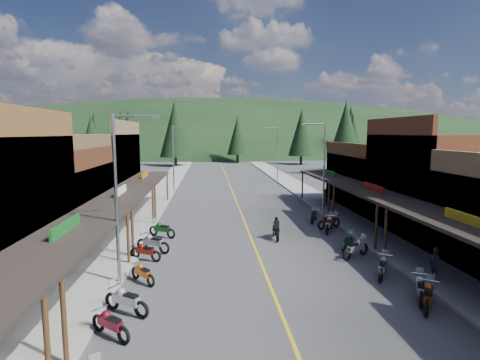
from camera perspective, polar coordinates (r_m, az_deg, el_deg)
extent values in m
plane|color=#38383A|center=(24.65, 2.02, -9.66)|extent=(220.00, 220.00, 0.00)
cube|color=gold|center=(44.09, -1.03, -2.11)|extent=(0.15, 90.00, 0.01)
cube|color=gray|center=(44.39, -12.31, -2.12)|extent=(3.40, 94.00, 0.15)
cube|color=gray|center=(45.47, 9.99, -1.85)|extent=(3.40, 94.00, 0.15)
cylinder|color=#472D19|center=(12.16, -27.33, -21.34)|extent=(0.16, 0.16, 3.00)
cube|color=brown|center=(17.44, -29.64, -3.81)|extent=(0.30, 10.20, 8.20)
cube|color=black|center=(17.12, -24.96, -7.51)|extent=(3.20, 10.20, 0.18)
cylinder|color=#472D19|center=(13.15, -25.22, -18.97)|extent=(0.16, 0.16, 3.00)
cylinder|color=#472D19|center=(21.26, -16.68, -8.51)|extent=(0.16, 0.16, 3.00)
cube|color=#14591E|center=(17.07, -25.00, -6.86)|extent=(0.12, 3.00, 0.70)
cube|color=#3F2111|center=(27.90, -28.37, -3.26)|extent=(8.00, 9.00, 5.00)
cube|color=#3F2111|center=(26.49, -20.80, -2.06)|extent=(0.30, 9.00, 6.20)
cube|color=black|center=(26.14, -17.73, -2.27)|extent=(3.20, 9.00, 0.18)
cylinder|color=#472D19|center=(22.40, -16.05, -7.69)|extent=(0.16, 0.16, 3.00)
cylinder|color=#472D19|center=(29.89, -13.14, -3.87)|extent=(0.16, 0.16, 3.00)
cube|color=silver|center=(26.11, -17.75, -1.84)|extent=(0.12, 3.00, 0.70)
cube|color=brown|center=(36.67, -22.49, 0.95)|extent=(8.00, 10.20, 7.00)
cube|color=brown|center=(35.62, -16.63, 2.00)|extent=(0.30, 10.20, 8.20)
cube|color=black|center=(35.46, -14.27, 0.27)|extent=(3.20, 10.20, 0.18)
cylinder|color=#472D19|center=(31.06, -12.82, -3.45)|extent=(0.16, 0.16, 3.00)
cylinder|color=#472D19|center=(39.87, -11.02, -1.07)|extent=(0.16, 0.16, 3.00)
cube|color=#CC590C|center=(35.44, -14.28, 0.59)|extent=(0.12, 3.00, 0.70)
cube|color=black|center=(19.75, 31.20, -5.98)|extent=(3.20, 10.20, 0.18)
cylinder|color=#472D19|center=(23.08, 21.30, -7.46)|extent=(0.16, 0.16, 3.00)
cube|color=gold|center=(19.71, 31.24, -5.41)|extent=(0.12, 3.00, 0.70)
cube|color=#562B19|center=(30.44, 28.82, -0.57)|extent=(8.00, 9.00, 7.00)
cube|color=#562B19|center=(28.42, 22.40, 0.51)|extent=(0.30, 9.00, 8.20)
cube|color=black|center=(27.94, 19.65, -1.75)|extent=(3.20, 9.00, 0.18)
cylinder|color=#472D19|center=(24.13, 20.05, -6.78)|extent=(0.16, 0.16, 3.00)
cylinder|color=#472D19|center=(31.21, 14.07, -3.44)|extent=(0.16, 0.16, 3.00)
cube|color=#B2140F|center=(27.91, 19.66, -1.35)|extent=(0.12, 3.00, 0.70)
cube|color=#4C2D16|center=(38.85, 20.93, -0.14)|extent=(8.00, 10.20, 5.00)
cube|color=#4C2D16|center=(37.28, 15.63, 0.71)|extent=(0.30, 10.20, 6.20)
cube|color=black|center=(36.81, 13.51, 0.54)|extent=(3.20, 10.20, 0.18)
cylinder|color=#472D19|center=(32.33, 13.39, -3.05)|extent=(0.16, 0.16, 3.00)
cylinder|color=#472D19|center=(40.87, 9.48, -0.83)|extent=(0.16, 0.16, 3.00)
cube|color=#14591E|center=(36.79, 13.52, 0.85)|extent=(0.12, 3.00, 0.70)
cylinder|color=gray|center=(18.22, -18.34, -3.12)|extent=(0.16, 0.16, 8.00)
cylinder|color=gray|center=(17.75, -15.66, 9.37)|extent=(2.00, 0.10, 0.10)
cube|color=gray|center=(17.60, -12.74, 9.32)|extent=(0.35, 0.18, 0.12)
cylinder|color=gray|center=(45.73, -10.13, 3.15)|extent=(0.16, 0.16, 8.00)
cylinder|color=gray|center=(45.55, -8.97, 8.07)|extent=(2.00, 0.10, 0.10)
cube|color=gray|center=(45.49, -7.83, 8.03)|extent=(0.35, 0.18, 0.12)
cylinder|color=gray|center=(33.09, 12.70, 1.57)|extent=(0.16, 0.16, 8.00)
cylinder|color=gray|center=(32.66, 11.20, 8.39)|extent=(2.00, 0.10, 0.10)
cube|color=gray|center=(32.43, 9.66, 8.35)|extent=(0.35, 0.18, 0.12)
cylinder|color=gray|center=(54.42, 5.78, 3.86)|extent=(0.16, 0.16, 8.00)
cylinder|color=gray|center=(54.16, 4.78, 7.98)|extent=(2.00, 0.10, 0.10)
cube|color=gray|center=(54.02, 3.83, 7.94)|extent=(0.35, 0.18, 0.12)
ellipsoid|color=black|center=(158.61, -3.72, 4.62)|extent=(310.00, 140.00, 60.00)
cylinder|color=black|center=(93.37, -28.22, 2.58)|extent=(0.60, 0.60, 2.00)
cone|color=black|center=(93.17, -28.42, 5.95)|extent=(5.04, 5.04, 9.00)
cylinder|color=black|center=(95.99, -17.50, 3.21)|extent=(0.60, 0.60, 2.00)
cone|color=black|center=(95.80, -17.64, 6.94)|extent=(5.88, 5.88, 10.50)
cylinder|color=black|center=(81.97, -9.76, 2.81)|extent=(0.60, 0.60, 2.00)
cone|color=black|center=(81.74, -9.87, 7.71)|extent=(6.72, 6.72, 12.00)
cylinder|color=black|center=(89.89, -0.38, 3.29)|extent=(0.60, 0.60, 2.00)
cone|color=black|center=(89.68, -0.38, 6.80)|extent=(5.04, 5.04, 9.00)
cylinder|color=black|center=(86.19, 9.27, 3.03)|extent=(0.60, 0.60, 2.00)
cone|color=black|center=(85.97, 9.35, 7.19)|extent=(5.88, 5.88, 10.50)
cylinder|color=black|center=(102.45, 16.37, 3.48)|extent=(0.60, 0.60, 2.00)
cone|color=black|center=(102.27, 16.51, 7.40)|extent=(6.72, 6.72, 12.00)
cylinder|color=black|center=(100.31, 24.44, 3.06)|extent=(0.60, 0.60, 2.00)
cone|color=black|center=(100.12, 24.60, 6.19)|extent=(5.04, 5.04, 9.00)
cylinder|color=black|center=(103.80, -21.09, 3.34)|extent=(0.60, 0.60, 2.00)
cone|color=black|center=(103.62, -21.25, 6.79)|extent=(5.88, 5.88, 10.50)
cylinder|color=black|center=(66.55, -21.48, 1.41)|extent=(0.60, 0.60, 2.00)
cone|color=black|center=(66.27, -21.68, 5.71)|extent=(4.48, 4.48, 8.00)
cylinder|color=black|center=(73.74, 16.62, 2.13)|extent=(0.60, 0.60, 2.00)
cone|color=black|center=(73.48, 16.77, 6.33)|extent=(4.93, 4.93, 8.80)
cylinder|color=black|center=(75.23, -16.38, 2.23)|extent=(0.60, 0.60, 2.00)
cone|color=black|center=(74.98, -16.54, 6.65)|extent=(5.38, 5.38, 9.60)
cylinder|color=black|center=(65.80, 15.58, 1.59)|extent=(0.60, 0.60, 2.00)
cone|color=black|center=(65.51, 15.76, 6.99)|extent=(5.82, 5.82, 10.40)
imported|color=black|center=(20.67, 27.56, -11.15)|extent=(0.45, 0.62, 1.56)
imported|color=brown|center=(37.17, 12.77, -2.56)|extent=(0.88, 0.87, 1.61)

